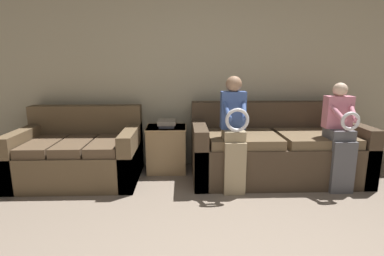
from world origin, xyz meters
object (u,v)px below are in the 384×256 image
object	(u,v)px
child_right_seated	(340,132)
side_shelf	(167,148)
book_stack	(167,123)
child_left_seated	(234,128)
couch_main	(275,151)
couch_side	(80,155)

from	to	relation	value
child_right_seated	side_shelf	world-z (taller)	child_right_seated
book_stack	child_left_seated	bearing A→B (deg)	-40.97
couch_main	side_shelf	xyz separation A→B (m)	(-1.38, 0.27, -0.03)
couch_side	book_stack	distance (m)	1.15
couch_main	book_stack	bearing A→B (deg)	168.72
child_right_seated	child_left_seated	bearing A→B (deg)	179.75
child_right_seated	couch_main	bearing A→B (deg)	146.08
child_left_seated	book_stack	world-z (taller)	child_left_seated
child_left_seated	book_stack	distance (m)	1.03
child_right_seated	side_shelf	size ratio (longest dim) A/B	2.01
couch_main	child_left_seated	distance (m)	0.81
child_left_seated	side_shelf	distance (m)	1.11
child_right_seated	book_stack	xyz separation A→B (m)	(-1.97, 0.68, -0.02)
couch_main	book_stack	xyz separation A→B (m)	(-1.37, 0.27, 0.31)
child_left_seated	book_stack	size ratio (longest dim) A/B	4.49
book_stack	couch_side	bearing A→B (deg)	-165.98
couch_side	child_right_seated	distance (m)	3.09
couch_main	side_shelf	distance (m)	1.41
child_right_seated	book_stack	bearing A→B (deg)	161.05
child_left_seated	side_shelf	world-z (taller)	child_left_seated
child_right_seated	book_stack	world-z (taller)	child_right_seated
couch_main	book_stack	world-z (taller)	couch_main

